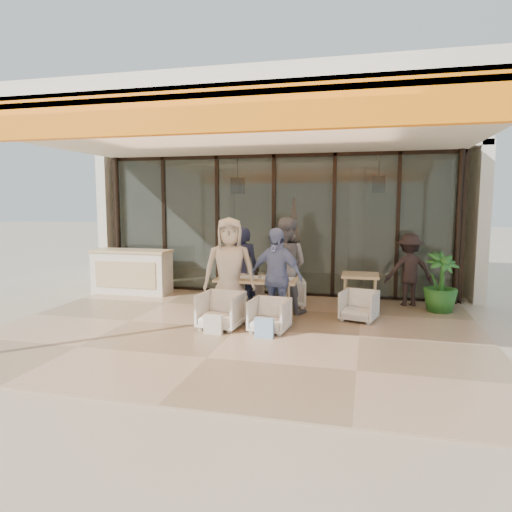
% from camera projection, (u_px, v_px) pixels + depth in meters
% --- Properties ---
extents(ground, '(70.00, 70.00, 0.00)m').
position_uv_depth(ground, '(237.00, 330.00, 7.67)').
color(ground, '#C6B293').
rests_on(ground, ground).
extents(terrace_floor, '(8.00, 6.00, 0.01)m').
position_uv_depth(terrace_floor, '(237.00, 329.00, 7.67)').
color(terrace_floor, tan).
rests_on(terrace_floor, ground).
extents(terrace_structure, '(8.00, 6.00, 3.40)m').
position_uv_depth(terrace_structure, '(232.00, 130.00, 7.03)').
color(terrace_structure, silver).
rests_on(terrace_structure, ground).
extents(glass_storefront, '(8.08, 0.10, 3.20)m').
position_uv_depth(glass_storefront, '(274.00, 226.00, 10.38)').
color(glass_storefront, '#9EADA3').
rests_on(glass_storefront, ground).
extents(interior_block, '(9.05, 3.62, 3.52)m').
position_uv_depth(interior_block, '(291.00, 198.00, 12.53)').
color(interior_block, silver).
rests_on(interior_block, ground).
extents(host_counter, '(1.85, 0.65, 1.04)m').
position_uv_depth(host_counter, '(132.00, 271.00, 10.59)').
color(host_counter, silver).
rests_on(host_counter, ground).
extents(dining_table, '(1.50, 0.90, 0.93)m').
position_uv_depth(dining_table, '(258.00, 281.00, 8.47)').
color(dining_table, '#E3C18A').
rests_on(dining_table, ground).
extents(chair_far_left, '(0.73, 0.71, 0.63)m').
position_uv_depth(chair_far_left, '(249.00, 290.00, 9.52)').
color(chair_far_left, white).
rests_on(chair_far_left, ground).
extents(chair_far_right, '(0.75, 0.72, 0.64)m').
position_uv_depth(chair_far_right, '(289.00, 291.00, 9.32)').
color(chair_far_right, white).
rests_on(chair_far_right, ground).
extents(chair_near_left, '(0.73, 0.69, 0.70)m').
position_uv_depth(chair_near_left, '(221.00, 309.00, 7.69)').
color(chair_near_left, white).
rests_on(chair_near_left, ground).
extents(chair_near_right, '(0.66, 0.62, 0.62)m').
position_uv_depth(chair_near_right, '(270.00, 314.00, 7.49)').
color(chair_near_right, white).
rests_on(chair_near_right, ground).
extents(diner_navy, '(0.67, 0.50, 1.66)m').
position_uv_depth(diner_navy, '(243.00, 269.00, 8.98)').
color(diner_navy, '#192038').
rests_on(diner_navy, ground).
extents(diner_grey, '(1.00, 0.84, 1.85)m').
position_uv_depth(diner_grey, '(285.00, 265.00, 8.77)').
color(diner_grey, slate).
rests_on(diner_grey, ground).
extents(diner_cream, '(1.05, 0.83, 1.87)m').
position_uv_depth(diner_cream, '(229.00, 270.00, 8.10)').
color(diner_cream, beige).
rests_on(diner_cream, ground).
extents(diner_periwinkle, '(1.08, 0.68, 1.70)m').
position_uv_depth(diner_periwinkle, '(276.00, 277.00, 7.91)').
color(diner_periwinkle, '#6F7DB9').
rests_on(diner_periwinkle, ground).
extents(tote_bag_cream, '(0.30, 0.10, 0.34)m').
position_uv_depth(tote_bag_cream, '(213.00, 325.00, 7.32)').
color(tote_bag_cream, silver).
rests_on(tote_bag_cream, ground).
extents(tote_bag_blue, '(0.30, 0.10, 0.34)m').
position_uv_depth(tote_bag_blue, '(264.00, 329.00, 7.12)').
color(tote_bag_blue, '#99BFD8').
rests_on(tote_bag_blue, ground).
extents(side_table, '(0.70, 0.70, 0.74)m').
position_uv_depth(side_table, '(360.00, 279.00, 8.88)').
color(side_table, '#E3C18A').
rests_on(side_table, ground).
extents(side_chair, '(0.72, 0.69, 0.62)m').
position_uv_depth(side_chair, '(359.00, 304.00, 8.19)').
color(side_chair, white).
rests_on(side_chair, ground).
extents(standing_woman, '(1.08, 0.78, 1.51)m').
position_uv_depth(standing_woman, '(409.00, 270.00, 9.31)').
color(standing_woman, black).
rests_on(standing_woman, ground).
extents(potted_palm, '(0.89, 0.89, 1.18)m').
position_uv_depth(potted_palm, '(440.00, 283.00, 8.79)').
color(potted_palm, '#1E5919').
rests_on(potted_palm, ground).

